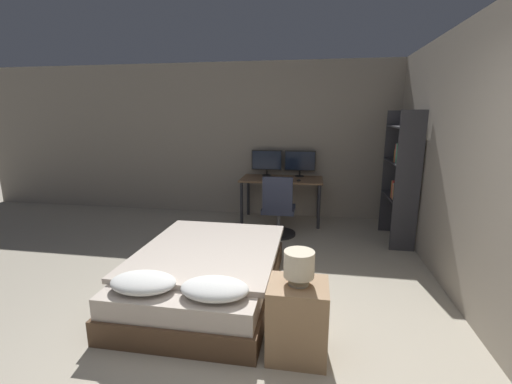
{
  "coord_description": "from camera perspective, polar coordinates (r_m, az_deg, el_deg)",
  "views": [
    {
      "loc": [
        0.49,
        -1.9,
        1.8
      ],
      "look_at": [
        -0.28,
        2.69,
        0.75
      ],
      "focal_mm": 24.0,
      "sensor_mm": 36.0,
      "label": 1
    }
  ],
  "objects": [
    {
      "name": "office_chair",
      "position": [
        5.15,
        3.72,
        -3.41
      ],
      "size": [
        0.52,
        0.52,
        0.94
      ],
      "color": "black",
      "rests_on": "ground_plane"
    },
    {
      "name": "wall_back",
      "position": [
        6.13,
        5.02,
        8.45
      ],
      "size": [
        12.0,
        0.06,
        2.7
      ],
      "color": "#9E9384",
      "rests_on": "ground_plane"
    },
    {
      "name": "bookshelf",
      "position": [
        5.15,
        23.22,
        2.98
      ],
      "size": [
        0.32,
        0.85,
        1.87
      ],
      "color": "#333338",
      "rests_on": "ground_plane"
    },
    {
      "name": "desk",
      "position": [
        5.81,
        4.28,
        1.39
      ],
      "size": [
        1.36,
        0.69,
        0.76
      ],
      "color": "#846042",
      "rests_on": "ground_plane"
    },
    {
      "name": "nightstand",
      "position": [
        2.77,
        6.91,
        -20.4
      ],
      "size": [
        0.44,
        0.39,
        0.59
      ],
      "color": "#997551",
      "rests_on": "ground_plane"
    },
    {
      "name": "monitor_left",
      "position": [
        6.03,
        1.8,
        5.18
      ],
      "size": [
        0.53,
        0.16,
        0.45
      ],
      "color": "black",
      "rests_on": "desk"
    },
    {
      "name": "bedside_lamp",
      "position": [
        2.55,
        7.18,
        -11.9
      ],
      "size": [
        0.22,
        0.22,
        0.26
      ],
      "color": "gray",
      "rests_on": "nightstand"
    },
    {
      "name": "keyboard",
      "position": [
        5.56,
        4.06,
        1.93
      ],
      "size": [
        0.42,
        0.13,
        0.02
      ],
      "color": "black",
      "rests_on": "desk"
    },
    {
      "name": "computer_mouse",
      "position": [
        5.54,
        7.14,
        1.92
      ],
      "size": [
        0.07,
        0.05,
        0.04
      ],
      "color": "black",
      "rests_on": "desk"
    },
    {
      "name": "monitor_right",
      "position": [
        5.98,
        7.34,
        5.02
      ],
      "size": [
        0.53,
        0.16,
        0.45
      ],
      "color": "black",
      "rests_on": "desk"
    },
    {
      "name": "wall_side_right",
      "position": [
        3.72,
        32.26,
        3.78
      ],
      "size": [
        0.06,
        12.0,
        2.7
      ],
      "color": "#9E9384",
      "rests_on": "ground_plane"
    },
    {
      "name": "bed",
      "position": [
        3.62,
        -8.23,
        -13.17
      ],
      "size": [
        1.39,
        1.98,
        0.53
      ],
      "color": "brown",
      "rests_on": "ground_plane"
    }
  ]
}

